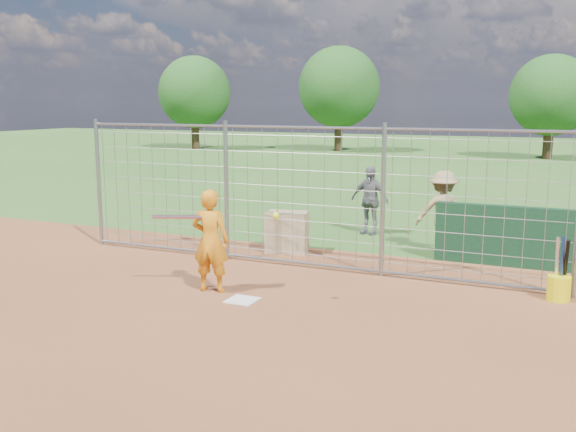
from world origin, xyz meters
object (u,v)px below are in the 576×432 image
at_px(bystander_b, 370,200).
at_px(bystander_c, 443,211).
at_px(bucket_with_bats, 559,285).
at_px(equipment_bin, 287,232).
at_px(batter, 211,241).

height_order(bystander_b, bystander_c, bystander_c).
height_order(bystander_c, bucket_with_bats, bystander_c).
bearing_deg(equipment_bin, bucket_with_bats, -26.23).
xyz_separation_m(bystander_c, bucket_with_bats, (2.23, -2.55, -0.56)).
distance_m(bystander_c, bucket_with_bats, 3.44).
distance_m(bystander_c, equipment_bin, 3.10).
bearing_deg(batter, bucket_with_bats, -170.79).
height_order(batter, equipment_bin, batter).
height_order(bystander_b, bucket_with_bats, bystander_b).
distance_m(bystander_b, bystander_c, 2.12).
bearing_deg(bystander_c, batter, 40.83).
xyz_separation_m(batter, bystander_b, (0.92, 5.35, -0.04)).
xyz_separation_m(bystander_c, equipment_bin, (-2.78, -1.31, -0.40)).
bearing_deg(batter, bystander_b, -109.54).
bearing_deg(bystander_c, bucket_with_bats, 114.81).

